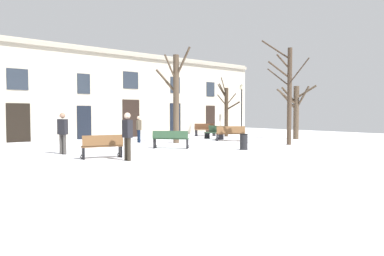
% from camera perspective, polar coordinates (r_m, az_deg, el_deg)
% --- Properties ---
extents(ground_plane, '(37.95, 37.95, 0.00)m').
position_cam_1_polar(ground_plane, '(17.62, 3.57, -3.08)').
color(ground_plane, white).
extents(building_facade, '(23.72, 0.60, 6.21)m').
position_cam_1_polar(building_facade, '(25.17, -10.34, 5.72)').
color(building_facade, '#BCB29E').
rests_on(building_facade, ground).
extents(tree_right_of_center, '(1.40, 2.06, 5.45)m').
position_cam_1_polar(tree_right_of_center, '(19.48, -2.78, 5.64)').
color(tree_right_of_center, '#4C3D2D').
rests_on(tree_right_of_center, ground).
extents(tree_foreground, '(1.48, 2.68, 5.79)m').
position_cam_1_polar(tree_foreground, '(19.05, 16.03, 5.93)').
color(tree_foreground, '#423326').
rests_on(tree_foreground, ground).
extents(tree_center, '(1.51, 2.15, 4.49)m').
position_cam_1_polar(tree_center, '(25.22, 5.84, 3.17)').
color(tree_center, '#382B1E').
rests_on(tree_center, ground).
extents(tree_left_of_center, '(2.23, 1.98, 3.59)m').
position_cam_1_polar(tree_left_of_center, '(23.44, 17.19, 3.09)').
color(tree_left_of_center, '#4C3D2D').
rests_on(tree_left_of_center, ground).
extents(streetlamp, '(0.30, 0.30, 4.19)m').
position_cam_1_polar(streetlamp, '(28.78, 8.42, 4.08)').
color(streetlamp, black).
rests_on(streetlamp, ground).
extents(litter_bin, '(0.39, 0.39, 0.75)m').
position_cam_1_polar(litter_bin, '(15.93, 8.77, -2.31)').
color(litter_bin, black).
rests_on(litter_bin, ground).
extents(bench_back_to_back_left, '(0.53, 1.58, 0.90)m').
position_cam_1_polar(bench_back_to_back_left, '(22.51, 3.85, -0.76)').
color(bench_back_to_back_left, '#2D4C33').
rests_on(bench_back_to_back_left, ground).
extents(bench_near_lamp, '(1.64, 0.98, 0.95)m').
position_cam_1_polar(bench_near_lamp, '(25.69, 2.19, -0.29)').
color(bench_near_lamp, '#51331E').
rests_on(bench_near_lamp, ground).
extents(bench_by_litter_bin, '(1.59, 0.74, 0.89)m').
position_cam_1_polar(bench_by_litter_bin, '(13.15, -14.95, -3.00)').
color(bench_by_litter_bin, brown).
rests_on(bench_by_litter_bin, ground).
extents(bench_near_center_tree, '(1.54, 1.55, 0.88)m').
position_cam_1_polar(bench_near_center_tree, '(16.33, -3.63, -1.84)').
color(bench_near_center_tree, '#2D4C33').
rests_on(bench_near_center_tree, ground).
extents(bench_facing_shops, '(1.77, 1.43, 0.92)m').
position_cam_1_polar(bench_facing_shops, '(21.21, 6.55, -0.91)').
color(bench_facing_shops, brown).
rests_on(bench_facing_shops, ground).
extents(person_crossing_plaza, '(0.25, 0.40, 1.73)m').
position_cam_1_polar(person_crossing_plaza, '(12.25, -10.90, -1.00)').
color(person_crossing_plaza, '#2D271E').
rests_on(person_crossing_plaza, ground).
extents(person_strolling, '(0.39, 0.44, 1.73)m').
position_cam_1_polar(person_strolling, '(14.91, -21.09, -0.53)').
color(person_strolling, '#403D3A').
rests_on(person_strolling, ground).
extents(person_by_shop_door, '(0.30, 0.42, 1.56)m').
position_cam_1_polar(person_by_shop_door, '(19.97, -9.00, -0.01)').
color(person_by_shop_door, black).
rests_on(person_by_shop_door, ground).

